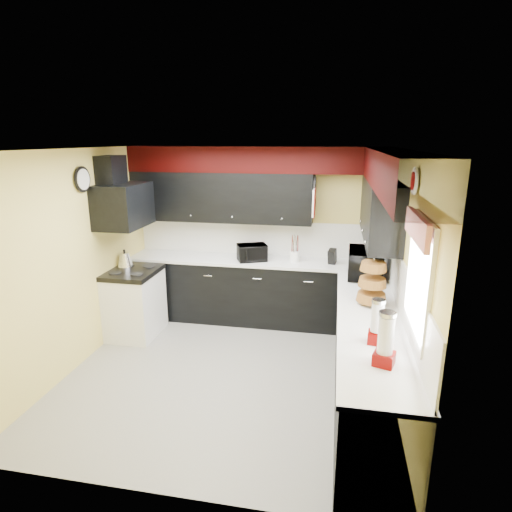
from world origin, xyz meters
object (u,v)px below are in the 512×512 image
at_px(toaster_oven, 252,253).
at_px(knife_block, 332,257).
at_px(microwave, 366,263).
at_px(utensil_crock, 295,257).
at_px(kettle, 125,259).

distance_m(toaster_oven, knife_block, 1.11).
xyz_separation_m(microwave, utensil_crock, (-0.93, 0.50, -0.10)).
xyz_separation_m(microwave, knife_block, (-0.41, 0.48, -0.07)).
distance_m(knife_block, kettle, 2.83).
height_order(utensil_crock, kettle, kettle).
height_order(toaster_oven, microwave, microwave).
relative_size(toaster_oven, microwave, 0.64).
distance_m(microwave, knife_block, 0.64).
bearing_deg(microwave, toaster_oven, 75.42).
relative_size(toaster_oven, knife_block, 1.93).
height_order(knife_block, kettle, knife_block).
bearing_deg(knife_block, microwave, -34.71).
relative_size(knife_block, kettle, 1.00).
xyz_separation_m(toaster_oven, kettle, (-1.67, -0.52, -0.04)).
bearing_deg(utensil_crock, kettle, -165.77).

